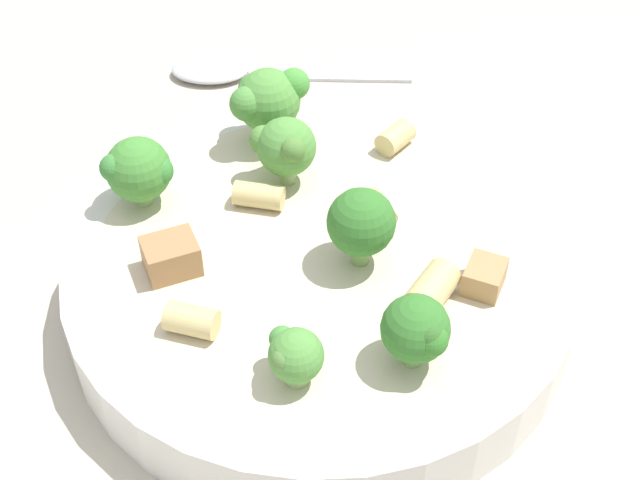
{
  "coord_description": "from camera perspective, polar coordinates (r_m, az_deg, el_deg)",
  "views": [
    {
      "loc": [
        0.05,
        0.32,
        0.36
      ],
      "look_at": [
        0.0,
        0.0,
        0.05
      ],
      "focal_mm": 50.0,
      "sensor_mm": 36.0,
      "label": 1
    }
  ],
  "objects": [
    {
      "name": "rigatoni_3",
      "position": [
        0.42,
        -8.22,
        -5.11
      ],
      "size": [
        0.03,
        0.02,
        0.01
      ],
      "primitive_type": "cylinder",
      "rotation": [
        1.57,
        0.0,
        1.15
      ],
      "color": "#E0C67F",
      "rests_on": "pasta_bowl"
    },
    {
      "name": "broccoli_floret_3",
      "position": [
        0.44,
        2.68,
        1.42
      ],
      "size": [
        0.03,
        0.04,
        0.04
      ],
      "color": "#84AD60",
      "rests_on": "pasta_bowl"
    },
    {
      "name": "broccoli_floret_4",
      "position": [
        0.49,
        -2.27,
        6.03
      ],
      "size": [
        0.04,
        0.04,
        0.04
      ],
      "color": "#9EC175",
      "rests_on": "pasta_bowl"
    },
    {
      "name": "spoon",
      "position": [
        0.65,
        -5.06,
        10.74
      ],
      "size": [
        0.17,
        0.05,
        0.01
      ],
      "color": "silver",
      "rests_on": "ground_plane"
    },
    {
      "name": "ground_plane",
      "position": [
        0.48,
        0.0,
        -3.94
      ],
      "size": [
        2.0,
        2.0,
        0.0
      ],
      "primitive_type": "plane",
      "color": "#BCB29E"
    },
    {
      "name": "chicken_chunk_0",
      "position": [
        0.44,
        10.48,
        -2.34
      ],
      "size": [
        0.03,
        0.03,
        0.01
      ],
      "primitive_type": "cube",
      "rotation": [
        0.0,
        0.0,
        1.02
      ],
      "color": "tan",
      "rests_on": "pasta_bowl"
    },
    {
      "name": "rigatoni_0",
      "position": [
        0.48,
        -3.94,
        2.85
      ],
      "size": [
        0.03,
        0.02,
        0.01
      ],
      "primitive_type": "cylinder",
      "rotation": [
        1.57,
        0.0,
        1.22
      ],
      "color": "#E0C67F",
      "rests_on": "pasta_bowl"
    },
    {
      "name": "broccoli_floret_1",
      "position": [
        0.48,
        -11.52,
        4.42
      ],
      "size": [
        0.04,
        0.04,
        0.04
      ],
      "color": "#9EC175",
      "rests_on": "pasta_bowl"
    },
    {
      "name": "rigatoni_4",
      "position": [
        0.43,
        7.18,
        -3.15
      ],
      "size": [
        0.03,
        0.03,
        0.02
      ],
      "primitive_type": "cylinder",
      "rotation": [
        1.57,
        0.0,
        2.42
      ],
      "color": "#E0C67F",
      "rests_on": "pasta_bowl"
    },
    {
      "name": "rigatoni_2",
      "position": [
        0.47,
        3.7,
        2.0
      ],
      "size": [
        0.02,
        0.02,
        0.01
      ],
      "primitive_type": "cylinder",
      "rotation": [
        1.57,
        0.0,
        0.23
      ],
      "color": "#E0C67F",
      "rests_on": "pasta_bowl"
    },
    {
      "name": "broccoli_floret_2",
      "position": [
        0.4,
        6.27,
        -5.73
      ],
      "size": [
        0.03,
        0.03,
        0.04
      ],
      "color": "#93B766",
      "rests_on": "pasta_bowl"
    },
    {
      "name": "chicken_chunk_1",
      "position": [
        0.45,
        -9.51,
        -1.2
      ],
      "size": [
        0.03,
        0.03,
        0.02
      ],
      "primitive_type": "cube",
      "rotation": [
        0.0,
        0.0,
        0.25
      ],
      "color": "#A87A4C",
      "rests_on": "pasta_bowl"
    },
    {
      "name": "broccoli_floret_5",
      "position": [
        0.52,
        -3.44,
        8.96
      ],
      "size": [
        0.04,
        0.04,
        0.05
      ],
      "color": "#9EC175",
      "rests_on": "pasta_bowl"
    },
    {
      "name": "broccoli_floret_0",
      "position": [
        0.39,
        -1.67,
        -7.39
      ],
      "size": [
        0.02,
        0.03,
        0.03
      ],
      "color": "#9EC175",
      "rests_on": "pasta_bowl"
    },
    {
      "name": "rigatoni_1",
      "position": [
        0.52,
        4.84,
        6.55
      ],
      "size": [
        0.03,
        0.03,
        0.01
      ],
      "primitive_type": "cylinder",
      "rotation": [
        1.57,
        0.0,
        2.31
      ],
      "color": "#E0C67F",
      "rests_on": "pasta_bowl"
    },
    {
      "name": "pasta_bowl",
      "position": [
        0.47,
        0.0,
        -2.21
      ],
      "size": [
        0.26,
        0.26,
        0.04
      ],
      "color": "silver",
      "rests_on": "ground_plane"
    }
  ]
}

